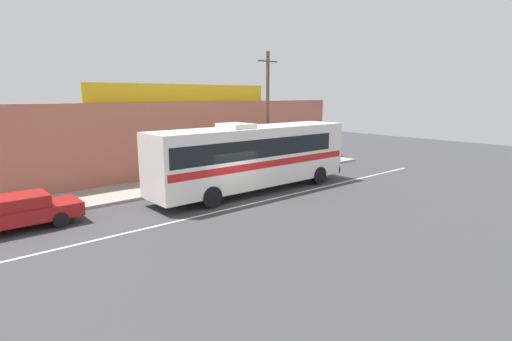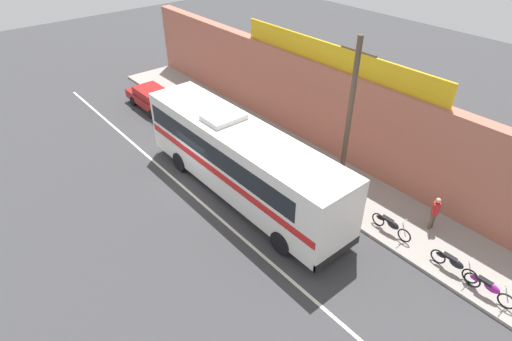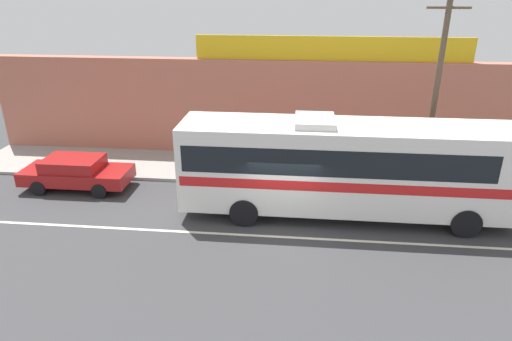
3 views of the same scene
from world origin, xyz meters
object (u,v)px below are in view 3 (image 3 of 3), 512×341
intercity_bus (344,164)px  motorcycle_orange (488,176)px  pedestrian_far_right (397,160)px  utility_pole (436,92)px  parked_car (76,172)px  pedestrian_near_shop (499,153)px

intercity_bus → motorcycle_orange: 7.23m
intercity_bus → pedestrian_far_right: size_ratio=7.70×
motorcycle_orange → utility_pole: bearing=-175.7°
intercity_bus → parked_car: 11.18m
parked_car → pedestrian_far_right: size_ratio=2.89×
intercity_bus → pedestrian_near_shop: intercity_bus is taller
pedestrian_near_shop → pedestrian_far_right: bearing=-164.8°
motorcycle_orange → pedestrian_near_shop: 1.93m
intercity_bus → motorcycle_orange: size_ratio=6.30×
pedestrian_near_shop → parked_car: bearing=-169.7°
motorcycle_orange → parked_car: bearing=-174.3°
parked_car → pedestrian_near_shop: bearing=10.3°
motorcycle_orange → intercity_bus: bearing=-154.7°
utility_pole → motorcycle_orange: 4.52m
utility_pole → intercity_bus: bearing=-142.5°
intercity_bus → utility_pole: bearing=37.5°
pedestrian_far_right → utility_pole: bearing=-26.3°
pedestrian_near_shop → utility_pole: bearing=-153.8°
utility_pole → motorcycle_orange: (2.72, 0.21, -3.60)m
utility_pole → motorcycle_orange: utility_pole is taller
motorcycle_orange → pedestrian_far_right: size_ratio=1.22×
intercity_bus → pedestrian_near_shop: (7.35, 4.63, -0.99)m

